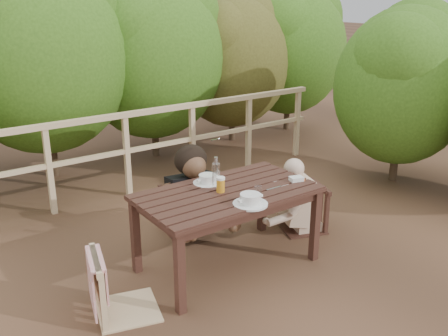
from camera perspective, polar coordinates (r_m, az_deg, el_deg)
ground at (r=4.56m, az=0.37°, el=-10.91°), size 60.00×60.00×0.00m
table at (r=4.39m, az=0.38°, el=-6.98°), size 1.51×0.85×0.70m
chair_left at (r=3.80m, az=-11.29°, el=-9.76°), size 0.58×0.58×0.94m
chair_far at (r=5.01m, az=-4.42°, el=-2.54°), size 0.49×0.49×0.87m
chair_right at (r=5.09m, az=8.99°, el=-2.34°), size 0.55×0.55×0.87m
woman at (r=4.93m, az=-4.62°, el=0.62°), size 0.67×0.79×1.44m
diner_right at (r=5.05m, az=9.35°, el=-0.27°), size 0.75×0.68×1.25m
railing at (r=5.95m, az=-10.96°, el=1.48°), size 5.60×0.10×1.01m
hedge_row at (r=6.95m, az=-12.97°, el=15.62°), size 6.60×1.60×3.80m
soup_near at (r=3.99m, az=3.01°, el=-3.59°), size 0.28×0.28×0.09m
soup_far at (r=4.41m, az=-1.88°, el=-1.29°), size 0.26×0.26×0.09m
beer_glass at (r=4.19m, az=-0.39°, el=-1.98°), size 0.08×0.08×0.14m
bottle at (r=4.29m, az=-0.92°, el=-0.54°), size 0.07×0.07×0.28m
tumbler at (r=4.21m, az=3.87°, el=-2.51°), size 0.06×0.06×0.07m
butter_tub at (r=4.50m, az=8.21°, el=-1.31°), size 0.14×0.11×0.05m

